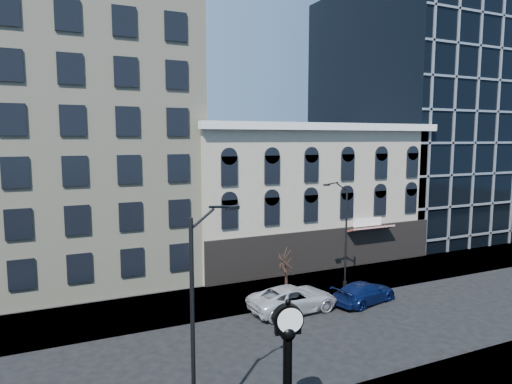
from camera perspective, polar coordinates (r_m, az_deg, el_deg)
name	(u,v)px	position (r m, az deg, el deg)	size (l,w,h in m)	color
ground	(254,352)	(25.54, -0.31, -19.37)	(160.00, 160.00, 0.00)	black
sidewalk_far	(205,302)	(32.38, -6.38, -13.50)	(160.00, 6.00, 0.12)	gray
cream_tower	(85,36)	(40.70, -20.59, 17.77)	(15.90, 15.40, 42.50)	#BAB596
victorian_row	(299,194)	(42.92, 5.43, -0.31)	(22.60, 11.19, 12.50)	#ACA58E
glass_office	(423,115)	(58.97, 20.18, 9.01)	(20.00, 20.15, 28.00)	black
street_clock	(287,374)	(18.35, 3.95, -21.70)	(1.20, 1.20, 5.27)	black
street_lamp_near	(206,263)	(16.49, -6.21, -8.76)	(2.22, 0.98, 8.90)	black
street_lamp_far	(340,207)	(34.02, 10.51, -1.82)	(2.10, 0.42, 8.11)	black
bare_tree_far	(287,256)	(32.46, 3.84, -7.97)	(2.24, 2.24, 3.84)	black
car_far_a	(293,299)	(30.60, 4.69, -13.15)	(2.78, 6.02, 1.67)	silver
car_far_b	(365,292)	(32.83, 13.41, -12.11)	(2.05, 5.05, 1.46)	#0C194C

